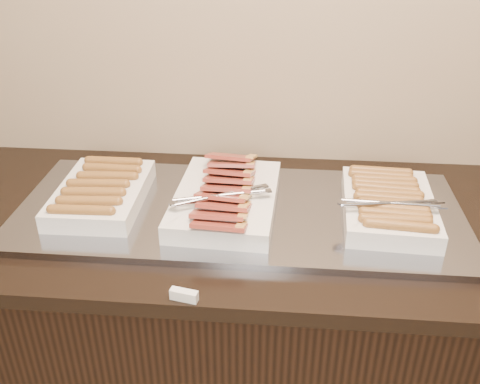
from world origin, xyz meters
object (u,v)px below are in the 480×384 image
object	(u,v)px
dish_left	(102,192)
dish_center	(226,197)
warming_tray	(239,211)
counter	(237,335)
dish_right	(389,204)

from	to	relation	value
dish_left	dish_center	size ratio (longest dim) A/B	0.80
warming_tray	dish_left	xyz separation A→B (m)	(-0.38, 0.00, 0.04)
warming_tray	dish_center	distance (m)	0.06
counter	dish_right	xyz separation A→B (m)	(0.40, -0.00, 0.50)
dish_left	dish_right	distance (m)	0.77
counter	dish_left	size ratio (longest dim) A/B	6.02
counter	warming_tray	xyz separation A→B (m)	(0.01, 0.00, 0.46)
counter	dish_right	distance (m)	0.64
counter	dish_left	distance (m)	0.62
counter	dish_left	xyz separation A→B (m)	(-0.37, 0.00, 0.50)
warming_tray	dish_left	bearing A→B (deg)	180.00
dish_left	dish_right	size ratio (longest dim) A/B	0.96
dish_right	warming_tray	bearing A→B (deg)	-177.59
dish_left	counter	bearing A→B (deg)	-0.84
dish_center	counter	bearing A→B (deg)	9.46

